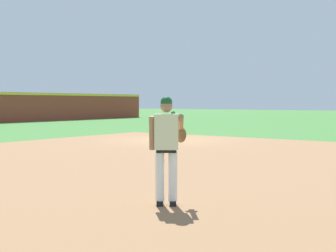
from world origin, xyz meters
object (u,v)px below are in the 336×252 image
(first_base_bag, at_px, (169,139))
(first_baseman, at_px, (174,124))
(baseball, at_px, (173,150))
(pitcher, at_px, (167,144))

(first_base_bag, xyz_separation_m, first_baseman, (0.40, 0.05, 0.69))
(baseball, distance_m, first_baseman, 5.31)
(pitcher, xyz_separation_m, first_baseman, (11.53, 8.09, -0.33))
(pitcher, distance_m, first_baseman, 14.09)
(pitcher, bearing_deg, first_base_bag, 35.83)
(first_base_bag, bearing_deg, pitcher, -144.17)
(pitcher, bearing_deg, first_baseman, 35.04)
(baseball, height_order, pitcher, pitcher)
(baseball, distance_m, pitcher, 8.88)
(first_base_bag, bearing_deg, first_baseman, 7.53)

